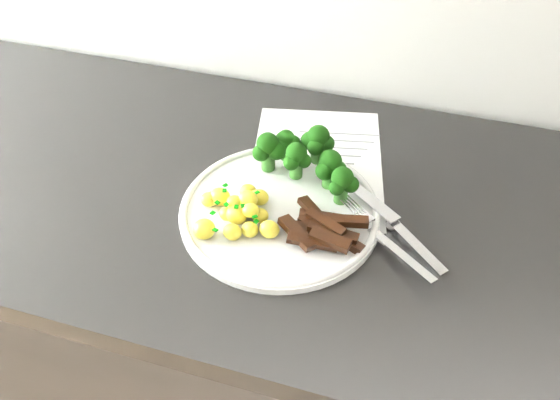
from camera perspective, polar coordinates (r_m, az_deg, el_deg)
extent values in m
cube|color=black|center=(1.24, 3.14, -15.96)|extent=(2.46, 0.62, 0.92)
cube|color=white|center=(0.95, 3.75, 3.74)|extent=(0.27, 0.34, 0.00)
cube|color=slate|center=(1.01, 6.07, 6.73)|extent=(0.14, 0.03, 0.00)
cube|color=slate|center=(1.00, 5.53, 6.05)|extent=(0.14, 0.03, 0.00)
cube|color=slate|center=(0.98, 4.97, 5.35)|extent=(0.13, 0.03, 0.00)
cube|color=slate|center=(0.96, 4.40, 4.62)|extent=(0.13, 0.03, 0.00)
cube|color=slate|center=(0.95, 3.81, 3.87)|extent=(0.12, 0.03, 0.00)
cube|color=slate|center=(0.93, 3.20, 3.09)|extent=(0.12, 0.03, 0.00)
cylinder|color=white|center=(0.85, 0.00, -1.20)|extent=(0.31, 0.31, 0.01)
torus|color=white|center=(0.85, 0.00, -0.88)|extent=(0.30, 0.30, 0.01)
cylinder|color=#295D1D|center=(0.88, 1.64, 3.17)|extent=(0.02, 0.02, 0.03)
sphere|color=black|center=(0.86, 2.45, 4.00)|extent=(0.02, 0.02, 0.02)
sphere|color=black|center=(0.88, 1.36, 4.71)|extent=(0.02, 0.02, 0.02)
sphere|color=black|center=(0.86, 1.14, 3.83)|extent=(0.02, 0.02, 0.02)
sphere|color=black|center=(0.86, 1.68, 4.79)|extent=(0.03, 0.03, 0.03)
cylinder|color=#295D1D|center=(0.88, 5.01, 2.24)|extent=(0.02, 0.02, 0.03)
sphere|color=black|center=(0.86, 5.94, 3.12)|extent=(0.03, 0.03, 0.03)
sphere|color=black|center=(0.87, 4.81, 3.99)|extent=(0.03, 0.03, 0.03)
sphere|color=black|center=(0.86, 4.59, 2.97)|extent=(0.03, 0.03, 0.03)
sphere|color=black|center=(0.86, 5.15, 3.96)|extent=(0.04, 0.04, 0.04)
cylinder|color=#295D1D|center=(0.91, -1.21, 4.00)|extent=(0.02, 0.02, 0.03)
sphere|color=black|center=(0.89, -0.37, 5.07)|extent=(0.03, 0.03, 0.03)
sphere|color=black|center=(0.90, -1.23, 5.75)|extent=(0.03, 0.03, 0.03)
sphere|color=black|center=(0.89, -1.94, 4.81)|extent=(0.03, 0.03, 0.03)
sphere|color=black|center=(0.89, -1.25, 5.74)|extent=(0.04, 0.04, 0.04)
cylinder|color=#295D1D|center=(0.91, 3.83, 4.75)|extent=(0.02, 0.02, 0.03)
sphere|color=black|center=(0.89, 4.77, 5.75)|extent=(0.03, 0.03, 0.03)
sphere|color=black|center=(0.91, 4.12, 6.41)|extent=(0.03, 0.03, 0.03)
sphere|color=black|center=(0.90, 3.02, 6.02)|extent=(0.03, 0.03, 0.03)
sphere|color=black|center=(0.88, 3.66, 5.41)|extent=(0.03, 0.03, 0.03)
sphere|color=black|center=(0.89, 3.93, 6.49)|extent=(0.04, 0.04, 0.04)
cylinder|color=#295D1D|center=(0.91, 0.60, 4.87)|extent=(0.02, 0.02, 0.02)
sphere|color=black|center=(0.90, 1.31, 5.79)|extent=(0.03, 0.03, 0.03)
sphere|color=black|center=(0.91, 0.28, 6.22)|extent=(0.02, 0.02, 0.02)
sphere|color=black|center=(0.89, 0.18, 5.52)|extent=(0.03, 0.03, 0.03)
sphere|color=black|center=(0.90, 0.61, 6.26)|extent=(0.03, 0.03, 0.03)
cylinder|color=#295D1D|center=(0.86, 6.20, 0.63)|extent=(0.02, 0.02, 0.03)
sphere|color=black|center=(0.84, 7.19, 1.58)|extent=(0.03, 0.03, 0.03)
sphere|color=black|center=(0.85, 6.22, 2.36)|extent=(0.03, 0.03, 0.03)
sphere|color=black|center=(0.83, 5.78, 1.24)|extent=(0.02, 0.02, 0.02)
sphere|color=black|center=(0.83, 6.37, 2.26)|extent=(0.03, 0.03, 0.03)
ellipsoid|color=#D6CA44|center=(0.85, -2.13, 0.28)|extent=(0.03, 0.03, 0.02)
ellipsoid|color=#D6CA44|center=(0.86, -3.29, 0.86)|extent=(0.03, 0.03, 0.02)
ellipsoid|color=#D6CA44|center=(0.80, -1.09, -3.00)|extent=(0.03, 0.03, 0.03)
ellipsoid|color=#D6CA44|center=(0.83, -3.83, -0.70)|extent=(0.03, 0.03, 0.03)
ellipsoid|color=#D6CA44|center=(0.86, -7.27, 0.05)|extent=(0.02, 0.02, 0.02)
ellipsoid|color=#D6CA44|center=(0.83, -5.41, -1.42)|extent=(0.02, 0.02, 0.02)
ellipsoid|color=#D6CA44|center=(0.81, -7.70, -2.94)|extent=(0.03, 0.03, 0.03)
ellipsoid|color=#D6CA44|center=(0.83, -2.03, -1.57)|extent=(0.03, 0.02, 0.02)
ellipsoid|color=#D6CA44|center=(0.82, -4.44, -1.49)|extent=(0.03, 0.03, 0.03)
ellipsoid|color=#D6CA44|center=(0.80, -4.86, -3.26)|extent=(0.03, 0.02, 0.03)
ellipsoid|color=#D6CA44|center=(0.83, -4.63, -0.21)|extent=(0.02, 0.02, 0.02)
ellipsoid|color=#D6CA44|center=(0.85, -6.12, 0.35)|extent=(0.03, 0.03, 0.03)
ellipsoid|color=#D6CA44|center=(0.82, -3.28, 0.08)|extent=(0.03, 0.03, 0.03)
ellipsoid|color=#D6CA44|center=(0.81, -2.99, -1.06)|extent=(0.03, 0.02, 0.02)
ellipsoid|color=#D6CA44|center=(0.86, -6.81, 0.17)|extent=(0.02, 0.02, 0.02)
ellipsoid|color=#D6CA44|center=(0.80, -3.06, -3.01)|extent=(0.02, 0.02, 0.02)
cube|color=#036303|center=(0.82, -5.48, -0.46)|extent=(0.01, 0.01, 0.00)
cube|color=#036303|center=(0.81, -6.86, -1.31)|extent=(0.01, 0.01, 0.00)
cube|color=#036303|center=(0.79, -6.59, -3.03)|extent=(0.01, 0.01, 0.00)
cube|color=#036303|center=(0.84, -5.57, 1.50)|extent=(0.01, 0.01, 0.00)
cube|color=#036303|center=(0.81, -2.81, -1.01)|extent=(0.01, 0.01, 0.00)
cube|color=#036303|center=(0.83, -5.66, 0.98)|extent=(0.01, 0.01, 0.00)
cube|color=#036303|center=(0.81, -3.77, -0.59)|extent=(0.01, 0.01, 0.00)
cube|color=#036303|center=(0.83, -2.35, 0.78)|extent=(0.01, 0.01, 0.00)
cube|color=#036303|center=(0.78, -2.43, -2.19)|extent=(0.01, 0.01, 0.00)
cube|color=#036303|center=(0.80, -2.68, -1.26)|extent=(0.01, 0.01, 0.00)
cube|color=#036303|center=(0.81, -4.46, -0.69)|extent=(0.01, 0.01, 0.00)
cube|color=#036303|center=(0.79, -2.57, -1.70)|extent=(0.01, 0.01, 0.00)
cube|color=#036303|center=(0.81, -6.38, -0.25)|extent=(0.01, 0.01, 0.00)
cube|color=#036303|center=(0.82, -4.77, -0.46)|extent=(0.01, 0.01, 0.00)
cube|color=black|center=(0.83, 4.29, -1.76)|extent=(0.07, 0.02, 0.02)
cube|color=black|center=(0.82, 4.18, -2.75)|extent=(0.07, 0.04, 0.02)
cube|color=black|center=(0.81, 4.23, -3.25)|extent=(0.07, 0.06, 0.01)
cube|color=black|center=(0.81, 4.27, -3.20)|extent=(0.06, 0.02, 0.01)
cube|color=black|center=(0.80, 6.25, -3.88)|extent=(0.07, 0.04, 0.02)
cube|color=black|center=(0.81, 4.17, -2.99)|extent=(0.06, 0.05, 0.02)
cube|color=black|center=(0.81, 3.21, -2.86)|extent=(0.06, 0.02, 0.01)
cube|color=black|center=(0.81, 4.34, -3.21)|extent=(0.04, 0.06, 0.01)
cube|color=black|center=(0.80, 4.71, -2.35)|extent=(0.07, 0.04, 0.01)
cube|color=black|center=(0.78, 5.10, -4.04)|extent=(0.06, 0.03, 0.02)
cube|color=black|center=(0.83, 3.48, -1.24)|extent=(0.06, 0.06, 0.01)
cube|color=black|center=(0.80, 5.41, -3.29)|extent=(0.07, 0.02, 0.02)
cube|color=black|center=(0.81, 6.67, -2.13)|extent=(0.07, 0.03, 0.01)
cube|color=black|center=(0.79, 1.75, -3.36)|extent=(0.07, 0.06, 0.01)
cube|color=black|center=(0.79, 3.31, -4.26)|extent=(0.07, 0.02, 0.02)
cube|color=silver|center=(0.80, 12.16, -5.41)|extent=(0.11, 0.09, 0.02)
cube|color=silver|center=(0.83, 8.56, -1.73)|extent=(0.03, 0.03, 0.01)
cylinder|color=silver|center=(0.85, 7.81, -0.41)|extent=(0.03, 0.03, 0.00)
cylinder|color=silver|center=(0.84, 7.55, -0.53)|extent=(0.03, 0.03, 0.00)
cylinder|color=silver|center=(0.84, 7.30, -0.65)|extent=(0.03, 0.03, 0.00)
cylinder|color=silver|center=(0.84, 7.03, -0.78)|extent=(0.03, 0.03, 0.00)
cube|color=silver|center=(0.87, 8.76, 0.37)|extent=(0.12, 0.10, 0.01)
cube|color=silver|center=(0.82, 13.63, -4.69)|extent=(0.10, 0.09, 0.02)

